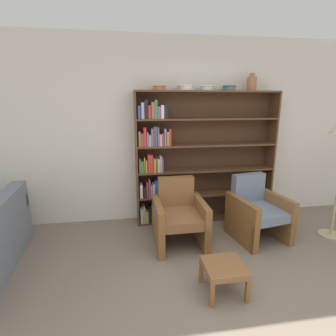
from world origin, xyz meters
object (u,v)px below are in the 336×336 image
Objects in this scene: bowl_olive at (186,87)px; bowl_cream at (207,88)px; bowl_slate at (229,88)px; armchair_leather at (179,216)px; bookshelf at (192,160)px; footstool at (224,269)px; vase_tall at (252,83)px; bowl_stoneware at (159,87)px; armchair_cushioned at (257,211)px.

bowl_olive is 0.31m from bowl_cream.
bowl_slate reaches higher than armchair_leather.
bookshelf is 1.18m from bowl_slate.
bowl_olive is 1.80m from armchair_leather.
vase_tall is at bearing 60.35° from footstool.
bowl_olive is at bearing -108.14° from armchair_leather.
armchair_leather is at bearing -76.65° from bowl_stoneware.
bowl_slate reaches higher than bowl_stoneware.
armchair_cushioned is (1.08, -0.00, 0.00)m from armchair_leather.
armchair_leather is at bearing 104.36° from footstool.
vase_tall is (1.37, 0.00, 0.07)m from bowl_stoneware.
vase_tall reaches higher than bowl_slate.
vase_tall is at bearing -110.34° from armchair_cushioned.
armchair_cushioned is 2.19× the size of footstool.
bowl_stoneware is at bearing 180.00° from vase_tall.
bookshelf is 1.84m from footstool.
bowl_olive is (0.38, 0.00, 0.01)m from bowl_stoneware.
bowl_cream is at bearing 180.00° from vase_tall.
bowl_cream is 1.86m from armchair_leather.
armchair_leather is at bearing -150.27° from vase_tall.
bookshelf is at bearing 174.86° from bowl_cream.
vase_tall is (0.87, -0.02, 1.12)m from bookshelf.
bowl_olive is 0.96× the size of vase_tall.
footstool is (0.25, -0.98, -0.13)m from armchair_leather.
bowl_cream is 1.87m from armchair_cushioned.
footstool is at bearing -92.70° from bookshelf.
footstool is at bearing -110.00° from bowl_slate.
bowl_cream is at bearing -127.85° from armchair_leather.
bowl_stoneware is at bearing -177.99° from bookshelf.
bookshelf is at bearing 87.30° from footstool.
bowl_stoneware is 0.80× the size of bowl_olive.
vase_tall reaches higher than armchair_cushioned.
bowl_olive is 0.99m from vase_tall.
armchair_cushioned is (0.75, -0.71, -0.59)m from bookshelf.
bowl_cream reaches higher than bowl_stoneware.
vase_tall is at bearing 0.00° from bowl_stoneware.
bowl_stoneware is 1.37m from vase_tall.
bowl_stoneware is 2.47m from footstool.
bowl_slate reaches higher than footstool.
bookshelf is at bearing 2.01° from bowl_stoneware.
bowl_cream is (0.31, 0.00, -0.00)m from bowl_olive.
bookshelf is 2.52× the size of armchair_leather.
vase_tall reaches higher than armchair_leather.
bowl_stoneware is 0.49× the size of footstool.
bowl_slate is 1.98m from armchair_leather.
bookshelf is 5.53× the size of footstool.
bowl_olive is at bearing 180.00° from vase_tall.
vase_tall is 0.64× the size of footstool.
bowl_olive is 0.28× the size of armchair_cushioned.
bowl_stoneware reaches higher than footstool.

